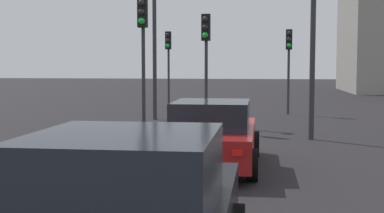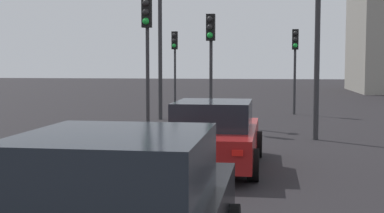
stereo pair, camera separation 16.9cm
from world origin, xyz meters
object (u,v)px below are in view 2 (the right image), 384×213
traffic_light_far_left (175,53)px  traffic_light_far_right (147,38)px  traffic_light_near_left (211,47)px  traffic_light_near_right (295,53)px  street_lamp_kerbside (160,5)px  car_red_lead (214,135)px

traffic_light_far_left → traffic_light_far_right: size_ratio=0.92×
traffic_light_near_left → traffic_light_far_left: traffic_light_near_left is taller
traffic_light_near_right → traffic_light_far_left: 6.38m
street_lamp_kerbside → traffic_light_near_right: bearing=-61.6°
traffic_light_far_right → street_lamp_kerbside: bearing=-169.7°
traffic_light_far_left → traffic_light_far_right: traffic_light_far_right is taller
traffic_light_near_right → street_lamp_kerbside: size_ratio=0.48×
traffic_light_near_right → traffic_light_far_left: size_ratio=0.97×
car_red_lead → street_lamp_kerbside: 10.96m
traffic_light_near_right → street_lamp_kerbside: 6.54m
car_red_lead → street_lamp_kerbside: street_lamp_kerbside is taller
traffic_light_near_left → street_lamp_kerbside: size_ratio=0.50×
traffic_light_far_left → car_red_lead: bearing=18.5°
car_red_lead → traffic_light_far_right: size_ratio=1.02×
traffic_light_near_left → traffic_light_far_right: 2.88m
traffic_light_far_left → traffic_light_far_right: bearing=11.0°
car_red_lead → traffic_light_far_right: 5.40m
traffic_light_near_right → street_lamp_kerbside: street_lamp_kerbside is taller
traffic_light_near_right → traffic_light_far_left: traffic_light_far_left is taller
traffic_light_far_right → street_lamp_kerbside: size_ratio=0.54×
traffic_light_near_left → traffic_light_far_left: (8.56, 2.82, -0.03)m
traffic_light_near_left → street_lamp_kerbside: 4.37m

